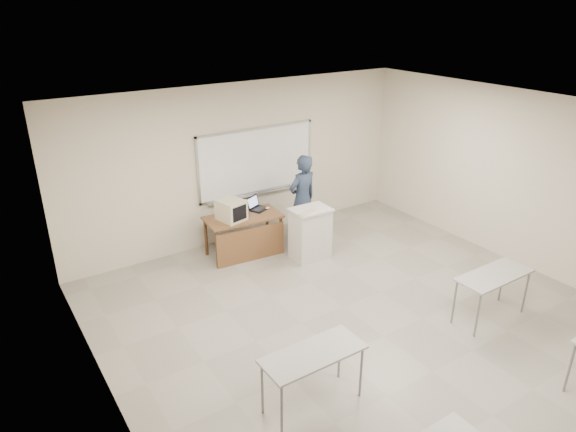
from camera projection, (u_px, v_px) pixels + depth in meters
floor at (384, 337)px, 7.18m from camera, size 7.00×8.00×0.01m
whiteboard at (257, 162)px, 9.79m from camera, size 2.48×0.10×1.31m
student_desks at (470, 348)px, 5.88m from camera, size 4.40×2.20×0.73m
instructor_desk at (246, 229)px, 9.21m from camera, size 1.37×0.68×0.75m
podium at (310, 233)px, 9.17m from camera, size 0.68×0.50×0.96m
crt_monitor at (231, 210)px, 8.99m from camera, size 0.41×0.46×0.39m
laptop at (258, 206)px, 9.51m from camera, size 0.32×0.29×0.23m
mouse at (268, 208)px, 9.52m from camera, size 0.11×0.08×0.04m
keyboard at (308, 212)px, 8.81m from camera, size 0.42×0.25×0.02m
presenter at (302, 199)px, 9.67m from camera, size 0.68×0.49×1.73m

